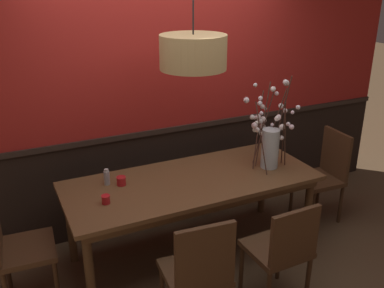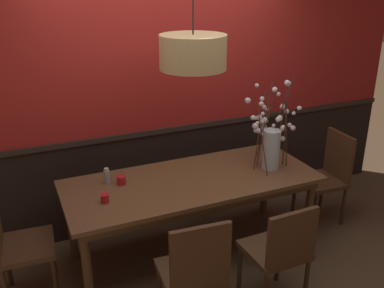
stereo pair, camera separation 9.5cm
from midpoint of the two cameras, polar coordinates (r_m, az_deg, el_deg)
name	(u,v)px [view 2 (the right image)]	position (r m, az deg, el deg)	size (l,w,h in m)	color
ground_plane	(192,253)	(4.11, 0.69, -14.22)	(24.00, 24.00, 0.00)	brown
back_wall	(160,80)	(4.13, -3.56, 8.41)	(5.43, 0.14, 2.95)	black
dining_table	(192,187)	(3.75, 0.73, -5.74)	(2.19, 0.90, 0.76)	brown
chair_head_east_end	(328,173)	(4.61, 18.10, -3.70)	(0.43, 0.44, 0.94)	#4C301C
chair_head_west_end	(15,241)	(3.56, -21.72, -11.84)	(0.44, 0.48, 0.94)	#4C301C
chair_near_side_right	(280,250)	(3.33, 12.43, -13.52)	(0.44, 0.42, 0.89)	#4C301C
chair_near_side_left	(195,271)	(3.05, 1.27, -16.48)	(0.47, 0.47, 0.95)	#4C301C
chair_far_side_left	(127,172)	(4.43, -7.99, -3.65)	(0.45, 0.45, 0.95)	#4C301C
chair_far_side_right	(187,163)	(4.64, -0.04, -2.48)	(0.46, 0.45, 0.92)	#4C301C
vase_with_blossoms	(271,142)	(3.92, 11.09, 0.21)	(0.42, 0.40, 0.85)	silver
candle_holder_nearer_center	(105,198)	(3.40, -10.69, -7.05)	(0.07, 0.07, 0.07)	red
candle_holder_nearer_edge	(121,180)	(3.66, -8.62, -4.72)	(0.08, 0.08, 0.08)	red
condiment_bottle	(107,176)	(3.68, -10.48, -4.22)	(0.05, 0.05, 0.14)	#ADADB2
pendant_lamp	(193,52)	(3.34, 0.97, 12.06)	(0.52, 0.52, 1.23)	tan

